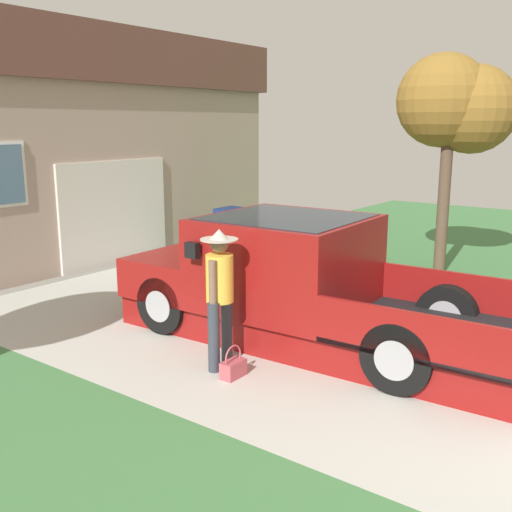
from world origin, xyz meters
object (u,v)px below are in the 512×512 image
front_yard_tree (456,106)px  wheeled_trash_bin (235,232)px  pickup_truck (294,285)px  person_with_hat (220,287)px  handbag (233,367)px  house_with_garage (31,142)px

front_yard_tree → wheeled_trash_bin: 5.00m
pickup_truck → front_yard_tree: size_ratio=1.36×
person_with_hat → handbag: (-0.18, -0.33, -0.85)m
wheeled_trash_bin → house_with_garage: bearing=106.0°
pickup_truck → handbag: size_ratio=14.51×
person_with_hat → house_with_garage: bearing=54.4°
person_with_hat → handbag: person_with_hat is taller
person_with_hat → house_with_garage: house_with_garage is taller
pickup_truck → house_with_garage: bearing=75.9°
handbag → front_yard_tree: 7.15m
pickup_truck → handbag: bearing=-175.0°
wheeled_trash_bin → pickup_truck: bearing=-132.0°
person_with_hat → wheeled_trash_bin: bearing=21.8°
person_with_hat → front_yard_tree: bearing=-19.7°
person_with_hat → house_with_garage: (3.16, 8.43, 1.43)m
house_with_garage → person_with_hat: bearing=-110.5°
person_with_hat → front_yard_tree: 6.68m
handbag → house_with_garage: bearing=69.2°
person_with_hat → handbag: 0.93m
pickup_truck → wheeled_trash_bin: size_ratio=5.13×
pickup_truck → person_with_hat: (-1.38, 0.13, 0.25)m
handbag → house_with_garage: size_ratio=0.04×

